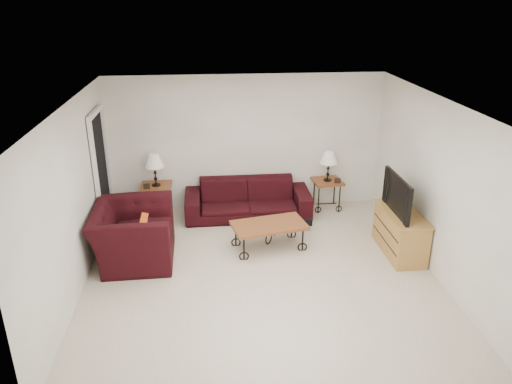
# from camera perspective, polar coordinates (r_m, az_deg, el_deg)

# --- Properties ---
(ground) EXTENTS (5.00, 5.00, 0.00)m
(ground) POSITION_cam_1_polar(r_m,az_deg,el_deg) (7.30, 0.55, -9.37)
(ground) COLOR silver
(ground) RESTS_ON ground
(wall_back) EXTENTS (5.00, 0.02, 2.50)m
(wall_back) POSITION_cam_1_polar(r_m,az_deg,el_deg) (9.08, -1.14, 5.72)
(wall_back) COLOR white
(wall_back) RESTS_ON ground
(wall_front) EXTENTS (5.00, 0.02, 2.50)m
(wall_front) POSITION_cam_1_polar(r_m,az_deg,el_deg) (4.54, 4.12, -12.29)
(wall_front) COLOR white
(wall_front) RESTS_ON ground
(wall_left) EXTENTS (0.02, 5.00, 2.50)m
(wall_left) POSITION_cam_1_polar(r_m,az_deg,el_deg) (6.94, -20.40, -1.03)
(wall_left) COLOR white
(wall_left) RESTS_ON ground
(wall_right) EXTENTS (0.02, 5.00, 2.50)m
(wall_right) POSITION_cam_1_polar(r_m,az_deg,el_deg) (7.42, 20.17, 0.49)
(wall_right) COLOR white
(wall_right) RESTS_ON ground
(ceiling) EXTENTS (5.00, 5.00, 0.00)m
(ceiling) POSITION_cam_1_polar(r_m,az_deg,el_deg) (6.36, 0.64, 10.21)
(ceiling) COLOR white
(ceiling) RESTS_ON wall_back
(doorway) EXTENTS (0.08, 0.94, 2.04)m
(doorway) POSITION_cam_1_polar(r_m,az_deg,el_deg) (8.51, -17.47, 1.90)
(doorway) COLOR black
(doorway) RESTS_ON ground
(sofa) EXTENTS (2.26, 0.88, 0.66)m
(sofa) POSITION_cam_1_polar(r_m,az_deg,el_deg) (8.94, -0.97, -0.82)
(sofa) COLOR black
(sofa) RESTS_ON ground
(side_table_left) EXTENTS (0.54, 0.54, 0.59)m
(side_table_left) POSITION_cam_1_polar(r_m,az_deg,el_deg) (9.15, -11.36, -0.96)
(side_table_left) COLOR brown
(side_table_left) RESTS_ON ground
(side_table_right) EXTENTS (0.57, 0.57, 0.57)m
(side_table_right) POSITION_cam_1_polar(r_m,az_deg,el_deg) (9.36, 8.19, -0.28)
(side_table_right) COLOR brown
(side_table_right) RESTS_ON ground
(lamp_left) EXTENTS (0.34, 0.34, 0.59)m
(lamp_left) POSITION_cam_1_polar(r_m,az_deg,el_deg) (8.94, -11.64, 2.52)
(lamp_left) COLOR black
(lamp_left) RESTS_ON side_table_left
(lamp_right) EXTENTS (0.35, 0.35, 0.57)m
(lamp_right) POSITION_cam_1_polar(r_m,az_deg,el_deg) (9.16, 8.38, 3.00)
(lamp_right) COLOR black
(lamp_right) RESTS_ON side_table_right
(photo_frame_left) EXTENTS (0.12, 0.04, 0.10)m
(photo_frame_left) POSITION_cam_1_polar(r_m,az_deg,el_deg) (8.90, -12.57, 0.66)
(photo_frame_left) COLOR black
(photo_frame_left) RESTS_ON side_table_left
(photo_frame_right) EXTENTS (0.11, 0.03, 0.09)m
(photo_frame_right) POSITION_cam_1_polar(r_m,az_deg,el_deg) (9.14, 9.43, 1.32)
(photo_frame_right) COLOR black
(photo_frame_right) RESTS_ON side_table_right
(coffee_table) EXTENTS (1.25, 0.84, 0.43)m
(coffee_table) POSITION_cam_1_polar(r_m,az_deg,el_deg) (7.86, 1.51, -5.13)
(coffee_table) COLOR brown
(coffee_table) RESTS_ON ground
(armchair) EXTENTS (1.18, 1.35, 0.86)m
(armchair) POSITION_cam_1_polar(r_m,az_deg,el_deg) (7.68, -14.04, -4.75)
(armchair) COLOR black
(armchair) RESTS_ON ground
(throw_pillow) EXTENTS (0.11, 0.39, 0.39)m
(throw_pillow) POSITION_cam_1_polar(r_m,az_deg,el_deg) (7.57, -13.03, -4.28)
(throw_pillow) COLOR red
(throw_pillow) RESTS_ON armchair
(tv_stand) EXTENTS (0.48, 1.15, 0.69)m
(tv_stand) POSITION_cam_1_polar(r_m,az_deg,el_deg) (8.00, 16.37, -4.54)
(tv_stand) COLOR #B48843
(tv_stand) RESTS_ON ground
(television) EXTENTS (0.13, 1.03, 0.59)m
(television) POSITION_cam_1_polar(r_m,az_deg,el_deg) (7.74, 16.73, -0.31)
(television) COLOR black
(television) RESTS_ON tv_stand
(backpack) EXTENTS (0.35, 0.31, 0.38)m
(backpack) POSITION_cam_1_polar(r_m,az_deg,el_deg) (8.56, 5.78, -3.06)
(backpack) COLOR black
(backpack) RESTS_ON ground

